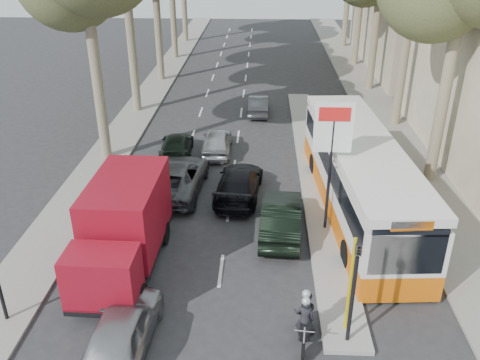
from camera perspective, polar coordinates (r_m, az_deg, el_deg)
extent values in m
plane|color=#28282B|center=(17.58, 0.33, -14.10)|extent=(120.00, 120.00, 0.00)
cube|color=gray|center=(40.80, 14.09, 9.52)|extent=(3.20, 70.00, 0.12)
cube|color=gray|center=(43.71, -8.93, 11.10)|extent=(2.40, 64.00, 0.12)
cube|color=gray|center=(27.00, 8.16, 1.34)|extent=(1.50, 26.00, 0.16)
cylinder|color=yellow|center=(15.93, 12.22, -11.68)|extent=(0.10, 0.10, 3.50)
cylinder|color=yellow|center=(20.92, 9.82, -1.50)|extent=(0.10, 0.10, 3.50)
cylinder|color=yellow|center=(26.34, 8.39, 4.63)|extent=(0.10, 0.10, 3.50)
cylinder|color=black|center=(20.54, 10.00, 0.59)|extent=(0.12, 0.12, 5.20)
cube|color=white|center=(19.76, 10.45, 5.81)|extent=(1.50, 0.10, 2.00)
cube|color=red|center=(19.52, 10.60, 7.26)|extent=(1.20, 0.02, 0.55)
cylinder|color=black|center=(15.64, 12.44, -13.24)|extent=(0.12, 0.12, 3.20)
imported|color=black|center=(14.74, 13.01, -8.74)|extent=(0.16, 0.41, 1.00)
cylinder|color=#6B604C|center=(27.68, -15.69, 10.38)|extent=(0.56, 0.56, 8.40)
cylinder|color=#6B604C|center=(35.12, -12.07, 14.52)|extent=(0.56, 0.56, 8.96)
cylinder|color=#6B604C|center=(42.82, -9.18, 16.26)|extent=(0.56, 0.56, 8.12)
cylinder|color=#6B604C|center=(50.51, -7.57, 18.69)|extent=(0.56, 0.56, 9.52)
cylinder|color=#6B604C|center=(58.41, -6.30, 19.38)|extent=(0.56, 0.56, 8.68)
cylinder|color=#6B604C|center=(25.87, 21.86, 8.35)|extent=(0.56, 0.56, 8.40)
cylinder|color=#6B604C|center=(33.21, 18.01, 13.41)|extent=(0.56, 0.56, 9.24)
cylinder|color=#6B604C|center=(40.92, 14.87, 15.08)|extent=(0.56, 0.56, 7.84)
cylinder|color=#6B604C|center=(48.60, 13.22, 17.62)|extent=(0.56, 0.56, 8.96)
cylinder|color=#6B604C|center=(56.47, 11.91, 18.61)|extent=(0.56, 0.56, 8.40)
imported|color=#989A9F|center=(16.10, -13.02, -16.04)|extent=(1.94, 4.38, 1.46)
imported|color=black|center=(21.00, 4.68, -4.16)|extent=(1.90, 4.68, 1.51)
imported|color=#45474B|center=(24.41, -7.14, 0.33)|extent=(2.82, 5.58, 1.51)
imported|color=black|center=(23.77, -0.13, -0.36)|extent=(2.37, 4.96, 1.40)
imported|color=#ABAFB3|center=(28.56, -2.61, 4.34)|extent=(1.64, 3.99, 1.35)
imported|color=#53555C|center=(34.90, 2.09, 8.44)|extent=(1.37, 3.82, 1.26)
imported|color=black|center=(28.31, -7.12, 3.80)|extent=(2.01, 4.32, 1.22)
cube|color=black|center=(19.35, -12.74, -8.42)|extent=(2.41, 6.29, 0.26)
cylinder|color=black|center=(18.16, -17.68, -12.15)|extent=(0.33, 0.94, 0.94)
cylinder|color=black|center=(17.55, -11.17, -12.78)|extent=(0.33, 0.94, 0.94)
cylinder|color=black|center=(21.18, -14.11, -5.59)|extent=(0.33, 0.94, 0.94)
cylinder|color=black|center=(20.66, -8.57, -5.90)|extent=(0.33, 0.94, 0.94)
cube|color=maroon|center=(16.97, -15.19, -10.39)|extent=(2.32, 1.50, 1.77)
cube|color=black|center=(16.35, -16.00, -11.21)|extent=(2.08, 0.13, 0.94)
cube|color=maroon|center=(19.25, -12.52, -3.46)|extent=(2.48, 4.42, 2.60)
cube|color=#D95F0C|center=(23.23, 12.92, -1.99)|extent=(3.71, 13.06, 1.01)
cube|color=silver|center=(22.64, 13.26, 1.01)|extent=(3.71, 13.06, 1.68)
cube|color=black|center=(22.50, 13.35, 1.78)|extent=(3.69, 12.55, 0.95)
cube|color=silver|center=(22.15, 13.59, 3.89)|extent=(3.71, 13.06, 0.34)
cube|color=black|center=(17.23, 18.31, -7.72)|extent=(2.47, 0.23, 1.68)
cube|color=#D95F0C|center=(16.72, 18.78, -4.92)|extent=(1.35, 0.15, 0.36)
cylinder|color=black|center=(19.57, 11.98, -8.12)|extent=(0.39, 1.10, 1.08)
cylinder|color=black|center=(20.31, 19.10, -7.74)|extent=(0.39, 1.10, 1.08)
cylinder|color=black|center=(26.40, 8.30, 1.74)|extent=(0.39, 1.10, 1.08)
cylinder|color=black|center=(26.95, 13.68, 1.77)|extent=(0.39, 1.10, 1.08)
cylinder|color=black|center=(15.80, 7.09, -18.56)|extent=(0.15, 0.61, 0.60)
cylinder|color=black|center=(16.84, 7.24, -15.16)|extent=(0.15, 0.61, 0.60)
cylinder|color=silver|center=(15.60, 7.18, -17.45)|extent=(0.09, 0.38, 0.76)
cube|color=black|center=(16.27, 7.20, -16.38)|extent=(0.27, 0.73, 0.28)
cube|color=black|center=(15.95, 7.23, -16.16)|extent=(0.32, 0.45, 0.21)
cube|color=black|center=(16.34, 7.26, -15.19)|extent=(0.32, 0.64, 0.11)
cylinder|color=silver|center=(15.43, 7.25, -16.50)|extent=(0.59, 0.09, 0.04)
imported|color=black|center=(15.99, 7.28, -15.28)|extent=(0.61, 0.43, 1.59)
imported|color=black|center=(16.30, 7.31, -14.53)|extent=(0.76, 0.47, 1.49)
sphere|color=#B2B2B7|center=(15.47, 7.44, -13.33)|extent=(0.26, 0.26, 0.26)
sphere|color=#B2B2B7|center=(15.81, 7.46, -12.57)|extent=(0.26, 0.26, 0.26)
imported|color=#362C43|center=(21.98, 21.02, -4.06)|extent=(0.98, 0.97, 1.58)
imported|color=#65564C|center=(23.51, 18.82, -1.65)|extent=(1.08, 0.61, 1.57)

